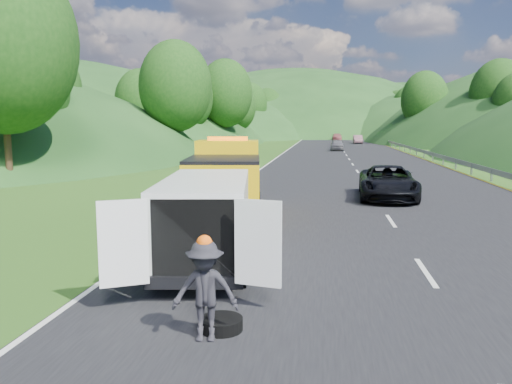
# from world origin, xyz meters

# --- Properties ---
(ground) EXTENTS (320.00, 320.00, 0.00)m
(ground) POSITION_xyz_m (0.00, 0.00, 0.00)
(ground) COLOR #38661E
(ground) RESTS_ON ground
(road_surface) EXTENTS (14.00, 200.00, 0.02)m
(road_surface) POSITION_xyz_m (3.00, 40.00, 0.01)
(road_surface) COLOR black
(road_surface) RESTS_ON ground
(guardrail) EXTENTS (0.06, 140.00, 1.52)m
(guardrail) POSITION_xyz_m (10.30, 52.50, 0.00)
(guardrail) COLOR gray
(guardrail) RESTS_ON ground
(tree_line_left) EXTENTS (14.00, 140.00, 14.00)m
(tree_line_left) POSITION_xyz_m (-19.00, 60.00, 0.00)
(tree_line_left) COLOR #295318
(tree_line_left) RESTS_ON ground
(tree_line_right) EXTENTS (14.00, 140.00, 14.00)m
(tree_line_right) POSITION_xyz_m (23.00, 60.00, 0.00)
(tree_line_right) COLOR #295318
(tree_line_right) RESTS_ON ground
(hills_backdrop) EXTENTS (201.00, 288.60, 44.00)m
(hills_backdrop) POSITION_xyz_m (6.50, 134.70, 0.00)
(hills_backdrop) COLOR #2D5B23
(hills_backdrop) RESTS_ON ground
(tow_truck) EXTENTS (3.25, 6.82, 2.82)m
(tow_truck) POSITION_xyz_m (-2.90, 4.85, 1.38)
(tow_truck) COLOR black
(tow_truck) RESTS_ON ground
(white_van) EXTENTS (3.28, 6.12, 2.08)m
(white_van) POSITION_xyz_m (-2.00, -2.02, 1.17)
(white_van) COLOR black
(white_van) RESTS_ON ground
(woman) EXTENTS (0.72, 0.78, 1.73)m
(woman) POSITION_xyz_m (-3.18, 0.49, 0.00)
(woman) COLOR white
(woman) RESTS_ON ground
(child) EXTENTS (0.58, 0.58, 0.95)m
(child) POSITION_xyz_m (-2.24, -0.32, 0.00)
(child) COLOR tan
(child) RESTS_ON ground
(worker) EXTENTS (1.07, 0.69, 1.56)m
(worker) POSITION_xyz_m (-1.06, -6.11, 0.00)
(worker) COLOR black
(worker) RESTS_ON ground
(suitcase) EXTENTS (0.41, 0.28, 0.60)m
(suitcase) POSITION_xyz_m (-4.88, 1.25, 0.30)
(suitcase) COLOR #655E4C
(suitcase) RESTS_ON ground
(spare_tire) EXTENTS (0.69, 0.69, 0.20)m
(spare_tire) POSITION_xyz_m (-0.90, -5.70, 0.00)
(spare_tire) COLOR black
(spare_tire) RESTS_ON ground
(passing_suv) EXTENTS (2.70, 5.37, 1.46)m
(passing_suv) POSITION_xyz_m (3.50, 9.24, 0.00)
(passing_suv) COLOR black
(passing_suv) RESTS_ON ground
(dist_car_a) EXTENTS (1.59, 3.96, 1.35)m
(dist_car_a) POSITION_xyz_m (2.24, 49.03, 0.00)
(dist_car_a) COLOR #56555A
(dist_car_a) RESTS_ON ground
(dist_car_b) EXTENTS (1.46, 4.17, 1.38)m
(dist_car_b) POSITION_xyz_m (6.17, 71.79, 0.00)
(dist_car_b) COLOR #7F555F
(dist_car_b) RESTS_ON ground
(dist_car_c) EXTENTS (1.81, 4.46, 1.29)m
(dist_car_c) POSITION_xyz_m (3.16, 88.25, 0.00)
(dist_car_c) COLOR #994C4F
(dist_car_c) RESTS_ON ground
(dist_car_d) EXTENTS (1.59, 3.96, 1.35)m
(dist_car_d) POSITION_xyz_m (5.92, 112.22, 0.00)
(dist_car_d) COLOR brown
(dist_car_d) RESTS_ON ground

